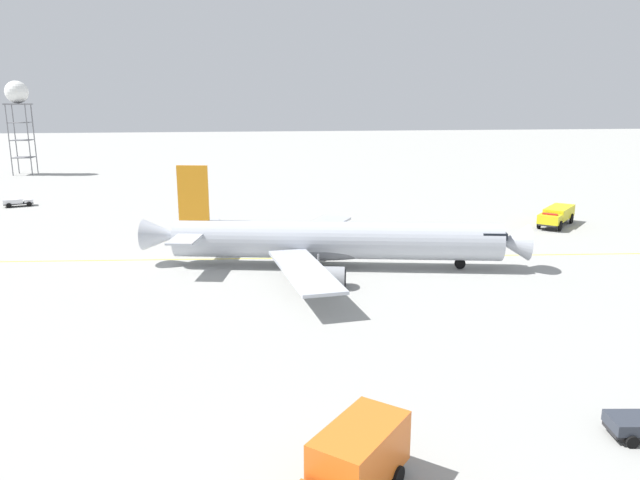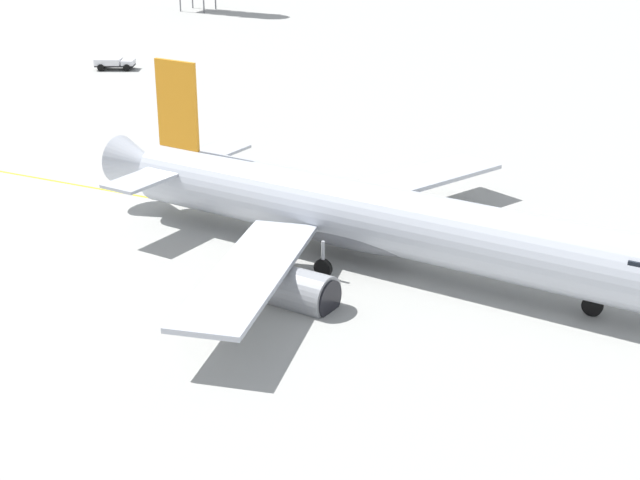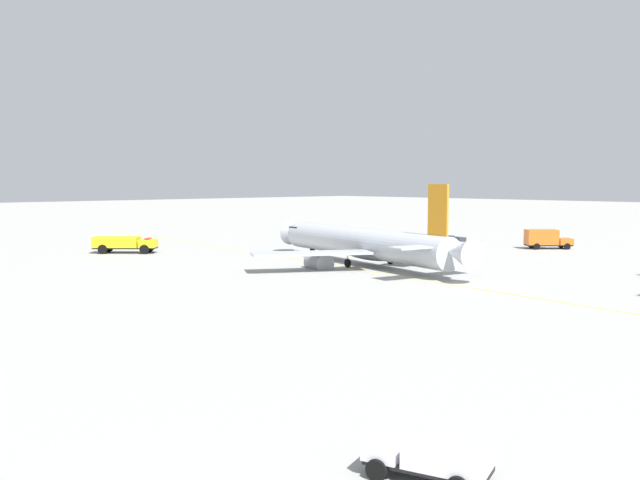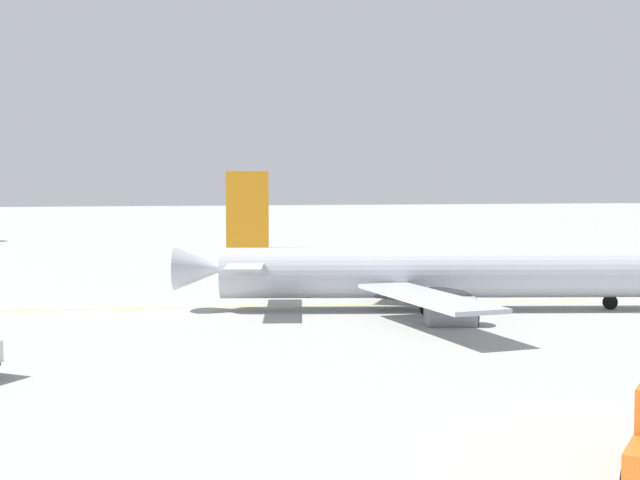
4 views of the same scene
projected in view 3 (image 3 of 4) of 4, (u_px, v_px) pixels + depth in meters
ground_plane at (341, 261)px, 91.38m from camera, size 600.00×600.00×0.00m
airliner_main at (364, 244)px, 87.19m from camera, size 39.74×32.35×11.05m
baggage_truck_truck at (454, 239)px, 118.29m from camera, size 4.21×2.53×1.22m
fire_tender_truck at (124, 243)px, 101.65m from camera, size 8.51×8.64×2.50m
catering_truck_truck at (545, 239)px, 108.16m from camera, size 6.77×7.19×3.10m
pushback_tug_truck at (430, 457)px, 24.40m from camera, size 4.90×3.46×1.30m
taxiway_centreline at (335, 266)px, 86.17m from camera, size 165.42×17.43×0.01m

